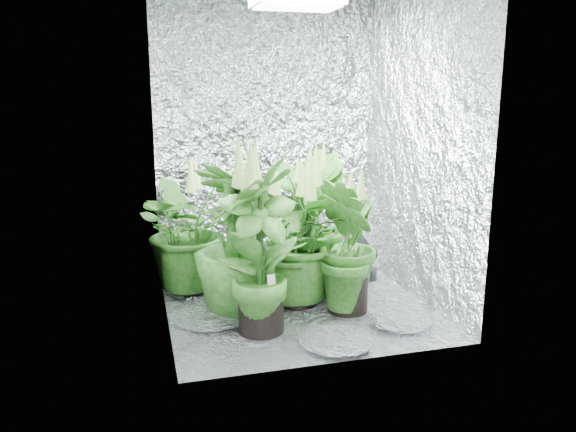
# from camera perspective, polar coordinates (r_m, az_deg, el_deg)

# --- Properties ---
(ground) EXTENTS (1.60, 1.60, 0.00)m
(ground) POSITION_cam_1_polar(r_m,az_deg,el_deg) (3.60, 0.82, -9.00)
(ground) COLOR silver
(ground) RESTS_ON ground
(walls) EXTENTS (1.62, 1.62, 2.00)m
(walls) POSITION_cam_1_polar(r_m,az_deg,el_deg) (3.37, 0.87, 7.04)
(walls) COLOR silver
(walls) RESTS_ON ground
(grow_lamp) EXTENTS (0.50, 0.30, 0.22)m
(grow_lamp) POSITION_cam_1_polar(r_m,az_deg,el_deg) (3.39, 0.92, 21.09)
(grow_lamp) COLOR gray
(grow_lamp) RESTS_ON ceiling
(plant_a) EXTENTS (0.98, 0.98, 0.92)m
(plant_a) POSITION_cam_1_polar(r_m,az_deg,el_deg) (3.81, -9.96, -1.17)
(plant_a) COLOR black
(plant_a) RESTS_ON ground
(plant_b) EXTENTS (0.58, 0.58, 0.89)m
(plant_b) POSITION_cam_1_polar(r_m,az_deg,el_deg) (3.95, 1.20, -0.92)
(plant_b) COLOR black
(plant_b) RESTS_ON ground
(plant_c) EXTENTS (0.52, 0.52, 1.01)m
(plant_c) POSITION_cam_1_polar(r_m,az_deg,el_deg) (3.71, 2.45, -0.96)
(plant_c) COLOR black
(plant_c) RESTS_ON ground
(plant_d) EXTENTS (0.72, 0.72, 1.00)m
(plant_d) POSITION_cam_1_polar(r_m,az_deg,el_deg) (3.32, -5.21, -2.53)
(plant_d) COLOR black
(plant_d) RESTS_ON ground
(plant_e) EXTENTS (0.87, 0.87, 0.93)m
(plant_e) POSITION_cam_1_polar(r_m,az_deg,el_deg) (3.50, 0.84, -2.16)
(plant_e) COLOR black
(plant_e) RESTS_ON ground
(plant_f) EXTENTS (0.74, 0.74, 1.08)m
(plant_f) POSITION_cam_1_polar(r_m,az_deg,el_deg) (3.07, -2.84, -2.99)
(plant_f) COLOR black
(plant_f) RESTS_ON ground
(plant_g) EXTENTS (0.51, 0.51, 0.89)m
(plant_g) POSITION_cam_1_polar(r_m,az_deg,el_deg) (3.40, 6.19, -3.17)
(plant_g) COLOR black
(plant_g) RESTS_ON ground
(circulation_fan) EXTENTS (0.15, 0.30, 0.34)m
(circulation_fan) POSITION_cam_1_polar(r_m,az_deg,el_deg) (4.05, 7.78, -4.47)
(circulation_fan) COLOR black
(circulation_fan) RESTS_ON ground
(plant_label) EXTENTS (0.05, 0.03, 0.07)m
(plant_label) POSITION_cam_1_polar(r_m,az_deg,el_deg) (3.11, -1.70, -6.63)
(plant_label) COLOR white
(plant_label) RESTS_ON plant_f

